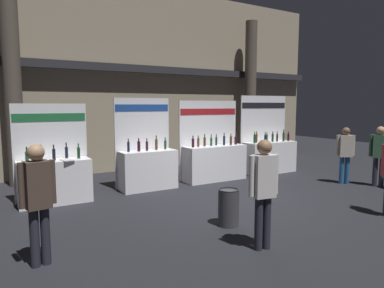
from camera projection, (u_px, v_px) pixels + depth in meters
The scene contains 11 objects.
ground_plane at pixel (228, 200), 7.94m from camera, with size 28.85×28.85×0.00m, color black.
hall_colonnade at pixel (145, 80), 11.68m from camera, with size 14.43×1.08×6.11m.
exhibitor_booth_0 at pixel (54, 177), 7.68m from camera, with size 1.60×0.72×2.22m.
exhibitor_booth_1 at pixel (147, 166), 8.98m from camera, with size 1.53×0.66×2.37m.
exhibitor_booth_2 at pixel (214, 160), 10.05m from camera, with size 1.97×0.66×2.31m.
exhibitor_booth_3 at pixel (269, 154), 11.18m from camera, with size 1.88×0.66×2.48m.
trash_bin at pixel (228, 207), 6.25m from camera, with size 0.38×0.38×0.68m.
visitor_2 at pixel (264, 186), 5.14m from camera, with size 0.50×0.25×1.68m.
visitor_3 at pixel (380, 151), 9.19m from camera, with size 0.40×0.42×1.62m.
visitor_4 at pixel (345, 151), 9.54m from camera, with size 0.43×0.38×1.57m.
visitor_6 at pixel (38, 195), 4.61m from camera, with size 0.47×0.28×1.67m.
Camera 1 is at (-4.63, -6.26, 2.18)m, focal length 32.26 mm.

